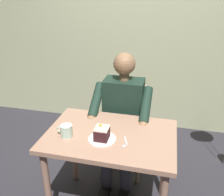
# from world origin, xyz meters

# --- Properties ---
(cafe_rear_panel) EXTENTS (6.40, 0.12, 3.00)m
(cafe_rear_panel) POSITION_xyz_m (0.00, -1.58, 1.50)
(cafe_rear_panel) COLOR #BEC195
(cafe_rear_panel) RESTS_ON ground
(dining_table) EXTENTS (0.97, 0.66, 0.76)m
(dining_table) POSITION_xyz_m (0.00, 0.00, 0.65)
(dining_table) COLOR tan
(dining_table) RESTS_ON ground
(chair) EXTENTS (0.42, 0.42, 0.88)m
(chair) POSITION_xyz_m (0.00, -0.61, 0.48)
(chair) COLOR tan
(chair) RESTS_ON ground
(seated_person) EXTENTS (0.53, 0.58, 1.25)m
(seated_person) POSITION_xyz_m (-0.00, -0.44, 0.64)
(seated_person) COLOR #1B3226
(seated_person) RESTS_ON ground
(dessert_plate) EXTENTS (0.20, 0.20, 0.01)m
(dessert_plate) POSITION_xyz_m (0.04, 0.09, 0.76)
(dessert_plate) COLOR white
(dessert_plate) RESTS_ON dining_table
(cake_slice) EXTENTS (0.10, 0.11, 0.11)m
(cake_slice) POSITION_xyz_m (0.04, 0.09, 0.81)
(cake_slice) COLOR #36181B
(cake_slice) RESTS_ON dessert_plate
(coffee_cup) EXTENTS (0.12, 0.09, 0.09)m
(coffee_cup) POSITION_xyz_m (0.31, 0.10, 0.80)
(coffee_cup) COLOR silver
(coffee_cup) RESTS_ON dining_table
(dessert_spoon) EXTENTS (0.05, 0.14, 0.01)m
(dessert_spoon) POSITION_xyz_m (-0.13, 0.10, 0.76)
(dessert_spoon) COLOR silver
(dessert_spoon) RESTS_ON dining_table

